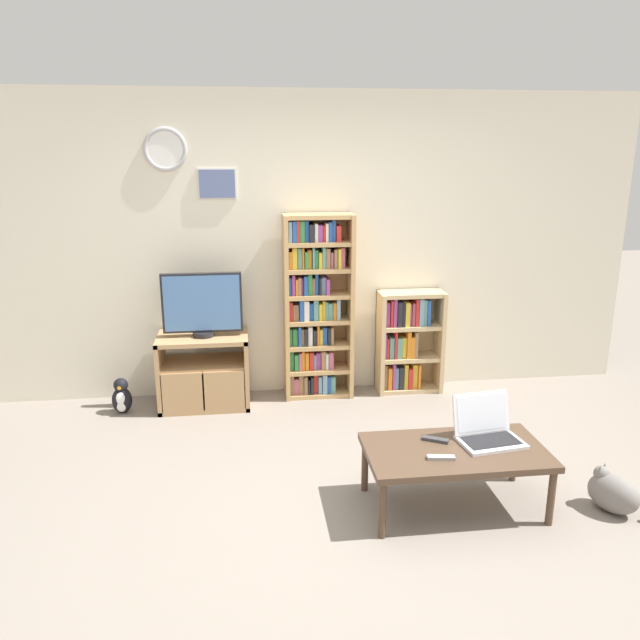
{
  "coord_description": "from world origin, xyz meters",
  "views": [
    {
      "loc": [
        -0.56,
        -3.27,
        2.14
      ],
      "look_at": [
        -0.0,
        1.13,
        0.91
      ],
      "focal_mm": 35.0,
      "sensor_mm": 36.0,
      "label": 1
    }
  ],
  "objects_px": {
    "remote_near_laptop": "(441,458)",
    "penguin_figurine": "(122,397)",
    "tv_stand": "(204,371)",
    "cat": "(612,492)",
    "television": "(202,305)",
    "laptop": "(487,430)",
    "bookshelf_tall": "(315,307)",
    "coffee_table": "(455,455)",
    "bookshelf_short": "(406,341)",
    "remote_far_from_laptop": "(435,440)"
  },
  "relations": [
    {
      "from": "remote_near_laptop",
      "to": "penguin_figurine",
      "type": "xyz_separation_m",
      "value": [
        -2.14,
        1.81,
        -0.26
      ]
    },
    {
      "from": "tv_stand",
      "to": "cat",
      "type": "xyz_separation_m",
      "value": [
        2.53,
        -1.94,
        -0.19
      ]
    },
    {
      "from": "television",
      "to": "cat",
      "type": "height_order",
      "value": "television"
    },
    {
      "from": "laptop",
      "to": "bookshelf_tall",
      "type": "bearing_deg",
      "value": 107.05
    },
    {
      "from": "bookshelf_tall",
      "to": "remote_near_laptop",
      "type": "xyz_separation_m",
      "value": [
        0.49,
        -2.02,
        -0.4
      ]
    },
    {
      "from": "coffee_table",
      "to": "penguin_figurine",
      "type": "height_order",
      "value": "coffee_table"
    },
    {
      "from": "coffee_table",
      "to": "bookshelf_short",
      "type": "bearing_deg",
      "value": 84.13
    },
    {
      "from": "tv_stand",
      "to": "remote_near_laptop",
      "type": "bearing_deg",
      "value": -52.39
    },
    {
      "from": "coffee_table",
      "to": "television",
      "type": "bearing_deg",
      "value": 131.56
    },
    {
      "from": "bookshelf_short",
      "to": "penguin_figurine",
      "type": "relative_size",
      "value": 3.02
    },
    {
      "from": "television",
      "to": "coffee_table",
      "type": "xyz_separation_m",
      "value": [
        1.57,
        -1.77,
        -0.54
      ]
    },
    {
      "from": "bookshelf_short",
      "to": "cat",
      "type": "xyz_separation_m",
      "value": [
        0.75,
        -2.08,
        -0.34
      ]
    },
    {
      "from": "television",
      "to": "penguin_figurine",
      "type": "height_order",
      "value": "television"
    },
    {
      "from": "tv_stand",
      "to": "bookshelf_short",
      "type": "bearing_deg",
      "value": 4.37
    },
    {
      "from": "cat",
      "to": "penguin_figurine",
      "type": "distance_m",
      "value": 3.71
    },
    {
      "from": "tv_stand",
      "to": "laptop",
      "type": "distance_m",
      "value": 2.48
    },
    {
      "from": "remote_near_laptop",
      "to": "cat",
      "type": "relative_size",
      "value": 0.37
    },
    {
      "from": "remote_far_from_laptop",
      "to": "penguin_figurine",
      "type": "bearing_deg",
      "value": -97.34
    },
    {
      "from": "television",
      "to": "coffee_table",
      "type": "relative_size",
      "value": 0.6
    },
    {
      "from": "bookshelf_short",
      "to": "penguin_figurine",
      "type": "xyz_separation_m",
      "value": [
        -2.46,
        -0.22,
        -0.32
      ]
    },
    {
      "from": "tv_stand",
      "to": "bookshelf_tall",
      "type": "distance_m",
      "value": 1.09
    },
    {
      "from": "coffee_table",
      "to": "remote_near_laptop",
      "type": "xyz_separation_m",
      "value": [
        -0.13,
        -0.11,
        0.05
      ]
    },
    {
      "from": "tv_stand",
      "to": "remote_near_laptop",
      "type": "height_order",
      "value": "tv_stand"
    },
    {
      "from": "coffee_table",
      "to": "penguin_figurine",
      "type": "distance_m",
      "value": 2.84
    },
    {
      "from": "laptop",
      "to": "tv_stand",
      "type": "bearing_deg",
      "value": 129.08
    },
    {
      "from": "bookshelf_short",
      "to": "remote_near_laptop",
      "type": "height_order",
      "value": "bookshelf_short"
    },
    {
      "from": "television",
      "to": "bookshelf_short",
      "type": "distance_m",
      "value": 1.83
    },
    {
      "from": "remote_far_from_laptop",
      "to": "penguin_figurine",
      "type": "xyz_separation_m",
      "value": [
        -2.17,
        1.58,
        -0.26
      ]
    },
    {
      "from": "television",
      "to": "cat",
      "type": "relative_size",
      "value": 1.48
    },
    {
      "from": "television",
      "to": "remote_far_from_laptop",
      "type": "height_order",
      "value": "television"
    },
    {
      "from": "coffee_table",
      "to": "remote_far_from_laptop",
      "type": "distance_m",
      "value": 0.15
    },
    {
      "from": "cat",
      "to": "penguin_figurine",
      "type": "height_order",
      "value": "penguin_figurine"
    },
    {
      "from": "laptop",
      "to": "penguin_figurine",
      "type": "distance_m",
      "value": 2.98
    },
    {
      "from": "tv_stand",
      "to": "remote_far_from_laptop",
      "type": "height_order",
      "value": "tv_stand"
    },
    {
      "from": "bookshelf_short",
      "to": "remote_far_from_laptop",
      "type": "relative_size",
      "value": 5.66
    },
    {
      "from": "tv_stand",
      "to": "laptop",
      "type": "xyz_separation_m",
      "value": [
        1.81,
        -1.69,
        0.15
      ]
    },
    {
      "from": "television",
      "to": "remote_near_laptop",
      "type": "height_order",
      "value": "television"
    },
    {
      "from": "tv_stand",
      "to": "coffee_table",
      "type": "bearing_deg",
      "value": -48.29
    },
    {
      "from": "television",
      "to": "bookshelf_tall",
      "type": "relative_size",
      "value": 0.41
    },
    {
      "from": "television",
      "to": "laptop",
      "type": "height_order",
      "value": "television"
    },
    {
      "from": "bookshelf_short",
      "to": "cat",
      "type": "relative_size",
      "value": 2.07
    },
    {
      "from": "bookshelf_tall",
      "to": "tv_stand",
      "type": "bearing_deg",
      "value": -172.28
    },
    {
      "from": "bookshelf_tall",
      "to": "television",
      "type": "bearing_deg",
      "value": -171.81
    },
    {
      "from": "bookshelf_tall",
      "to": "remote_near_laptop",
      "type": "relative_size",
      "value": 9.71
    },
    {
      "from": "bookshelf_tall",
      "to": "penguin_figurine",
      "type": "bearing_deg",
      "value": -172.61
    },
    {
      "from": "cat",
      "to": "penguin_figurine",
      "type": "bearing_deg",
      "value": 118.94
    },
    {
      "from": "remote_near_laptop",
      "to": "remote_far_from_laptop",
      "type": "relative_size",
      "value": 1.02
    },
    {
      "from": "bookshelf_tall",
      "to": "laptop",
      "type": "height_order",
      "value": "bookshelf_tall"
    },
    {
      "from": "television",
      "to": "laptop",
      "type": "distance_m",
      "value": 2.5
    },
    {
      "from": "bookshelf_short",
      "to": "remote_far_from_laptop",
      "type": "distance_m",
      "value": 1.83
    }
  ]
}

